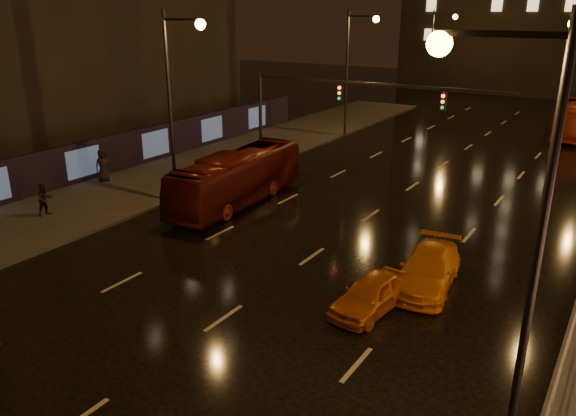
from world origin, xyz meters
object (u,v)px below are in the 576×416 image
(taxi_near, at_px, (371,294))
(pedestrian_c, at_px, (103,165))
(pedestrian_b, at_px, (45,199))
(bus_curb, at_px, (572,119))
(taxi_far, at_px, (428,269))
(bus_red, at_px, (237,178))

(taxi_near, relative_size, pedestrian_c, 1.91)
(taxi_near, distance_m, pedestrian_b, 17.69)
(bus_curb, xyz_separation_m, pedestrian_b, (-19.69, -35.84, -0.40))
(taxi_far, height_order, pedestrian_c, pedestrian_c)
(taxi_near, relative_size, taxi_far, 0.79)
(pedestrian_c, bearing_deg, bus_curb, -19.84)
(pedestrian_c, bearing_deg, taxi_near, -88.92)
(taxi_far, relative_size, pedestrian_b, 2.88)
(bus_curb, bearing_deg, taxi_far, -94.23)
(pedestrian_b, bearing_deg, bus_curb, -21.89)
(pedestrian_b, height_order, pedestrian_c, pedestrian_c)
(taxi_near, bearing_deg, taxi_far, 76.80)
(bus_curb, height_order, pedestrian_c, bus_curb)
(taxi_near, bearing_deg, pedestrian_b, -172.29)
(taxi_far, relative_size, pedestrian_c, 2.43)
(pedestrian_b, bearing_deg, taxi_far, -73.85)
(bus_red, bearing_deg, taxi_far, -22.34)
(bus_curb, relative_size, taxi_far, 2.08)
(bus_red, distance_m, pedestrian_c, 9.12)
(bus_red, height_order, taxi_near, bus_red)
(taxi_near, height_order, pedestrian_c, pedestrian_c)
(bus_curb, xyz_separation_m, taxi_far, (-0.96, -32.79, -0.69))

